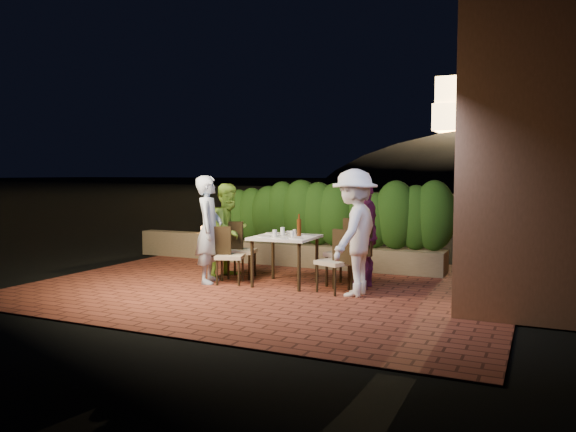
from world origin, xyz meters
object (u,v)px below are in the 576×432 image
Objects in this scene: bowl at (291,233)px; parapet_lamp at (203,230)px; dining_table at (285,260)px; chair_right_front at (334,261)px; diner_purple at (365,234)px; chair_left_front at (230,255)px; beer_bottle at (299,225)px; chair_left_back at (242,250)px; diner_white at (354,233)px; diner_blue at (209,229)px; diner_green at (229,230)px; chair_right_back at (345,252)px.

parapet_lamp is at bearing 150.18° from bowl.
chair_right_front is (0.87, -0.20, 0.08)m from dining_table.
bowl is 1.10m from chair_right_front.
chair_left_front is at bearing -73.96° from diner_purple.
chair_left_back is (-1.08, 0.15, -0.46)m from beer_bottle.
chair_right_front is 0.52× the size of diner_white.
chair_left_back is (-0.90, 0.24, 0.09)m from dining_table.
beer_bottle is at bearing -77.42° from diner_purple.
diner_blue is 11.92× the size of parapet_lamp.
chair_left_front is (-0.77, -0.58, -0.33)m from bowl.
diner_purple is (-0.03, 0.59, -0.08)m from diner_white.
dining_table is 3.23m from parapet_lamp.
diner_blue is at bearing -167.88° from diner_green.
chair_left_back reaches higher than dining_table.
beer_bottle is 0.37× the size of chair_left_back.
beer_bottle is at bearing -20.81° from chair_left_back.
chair_left_back is 1.82m from chair_right_front.
diner_white reaches higher than diner_purple.
parapet_lamp is (-2.66, 1.81, 0.20)m from dining_table.
diner_purple reaches higher than parapet_lamp.
diner_white reaches higher than chair_right_front.
parapet_lamp is (-2.85, 1.72, -0.35)m from beer_bottle.
bowl is 3.02m from parapet_lamp.
diner_white is at bearing 2.38° from diner_purple.
beer_bottle reaches higher than chair_right_back.
dining_table is 0.93m from chair_left_back.
chair_right_front is (1.69, 0.06, 0.01)m from chair_left_front.
chair_left_back is at bearing 8.54° from chair_right_front.
bowl is 1.38m from diner_white.
chair_right_back is (0.91, -0.03, -0.25)m from bowl.
bowl is 0.19× the size of chair_right_front.
diner_blue is at bearing 26.47° from chair_right_front.
diner_blue is 2.64m from parapet_lamp.
diner_white is (0.33, -0.55, 0.37)m from chair_right_back.
chair_right_back is at bearing -66.15° from chair_right_front.
diner_white is (2.01, -0.01, 0.44)m from chair_left_front.
chair_left_front is (-0.82, -0.26, 0.07)m from dining_table.
diner_purple is (1.21, 0.00, 0.03)m from bowl.
diner_blue is 2.40m from diner_purple.
diner_blue reaches higher than chair_left_front.
chair_left_back is (-0.84, -0.07, -0.31)m from bowl.
chair_right_back is at bearing 18.11° from dining_table.
parapet_lamp is at bearing 145.77° from dining_table.
chair_right_back is 0.67× the size of diner_green.
chair_left_front is (-1.01, -0.36, -0.48)m from beer_bottle.
chair_right_front is 0.55× the size of diner_blue.
diner_purple is at bearing -21.37° from parapet_lamp.
bowl is at bearing -72.45° from diner_green.
beer_bottle is 1.17m from chair_left_front.
chair_right_front reaches higher than chair_left_front.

